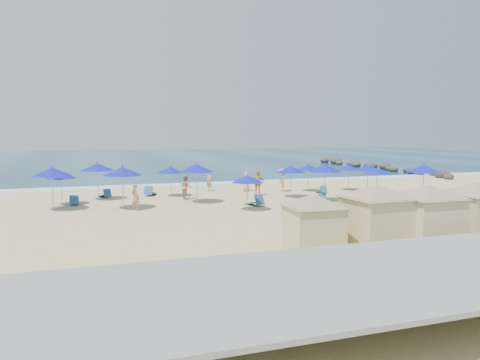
{
  "coord_description": "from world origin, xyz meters",
  "views": [
    {
      "loc": [
        -10.99,
        -24.96,
        4.78
      ],
      "look_at": [
        -1.51,
        3.0,
        1.67
      ],
      "focal_mm": 35.0,
      "sensor_mm": 36.0,
      "label": 1
    }
  ],
  "objects_px": {
    "umbrella_8": "(325,168)",
    "beachgoer_3": "(282,180)",
    "umbrella_11": "(424,169)",
    "umbrella_3": "(122,171)",
    "umbrella_7": "(291,169)",
    "umbrella_2": "(97,167)",
    "umbrella_13": "(377,171)",
    "umbrella_6": "(247,179)",
    "beachgoer_0": "(136,198)",
    "rock_jetty": "(376,166)",
    "cabana_0": "(313,217)",
    "beachgoer_5": "(209,181)",
    "beachgoer_1": "(186,187)",
    "beachgoer_2": "(258,183)",
    "cabana_1": "(376,210)",
    "umbrella_0": "(61,175)",
    "trash_bin": "(346,218)",
    "umbrella_10": "(368,168)",
    "umbrella_4": "(171,170)",
    "umbrella_9": "(309,167)",
    "umbrella_1": "(52,172)",
    "cabana_2": "(428,209)",
    "umbrella_12": "(349,167)",
    "umbrella_5": "(197,168)",
    "cabana_3": "(475,204)"
  },
  "relations": [
    {
      "from": "umbrella_8",
      "to": "beachgoer_3",
      "type": "xyz_separation_m",
      "value": [
        -0.63,
        5.76,
        -1.37
      ]
    },
    {
      "from": "beachgoer_3",
      "to": "umbrella_11",
      "type": "bearing_deg",
      "value": 52.38
    },
    {
      "from": "umbrella_3",
      "to": "umbrella_7",
      "type": "distance_m",
      "value": 11.94
    },
    {
      "from": "umbrella_2",
      "to": "umbrella_13",
      "type": "distance_m",
      "value": 19.81
    },
    {
      "from": "umbrella_6",
      "to": "beachgoer_0",
      "type": "bearing_deg",
      "value": 160.83
    },
    {
      "from": "umbrella_8",
      "to": "beachgoer_0",
      "type": "relative_size",
      "value": 1.69
    },
    {
      "from": "beachgoer_0",
      "to": "umbrella_11",
      "type": "bearing_deg",
      "value": -132.41
    },
    {
      "from": "rock_jetty",
      "to": "umbrella_8",
      "type": "height_order",
      "value": "umbrella_8"
    },
    {
      "from": "cabana_0",
      "to": "beachgoer_5",
      "type": "bearing_deg",
      "value": 86.42
    },
    {
      "from": "beachgoer_1",
      "to": "beachgoer_2",
      "type": "relative_size",
      "value": 0.95
    },
    {
      "from": "umbrella_8",
      "to": "umbrella_11",
      "type": "distance_m",
      "value": 6.58
    },
    {
      "from": "cabana_1",
      "to": "beachgoer_5",
      "type": "distance_m",
      "value": 20.45
    },
    {
      "from": "umbrella_0",
      "to": "beachgoer_0",
      "type": "distance_m",
      "value": 5.73
    },
    {
      "from": "umbrella_8",
      "to": "beachgoer_2",
      "type": "height_order",
      "value": "umbrella_8"
    },
    {
      "from": "trash_bin",
      "to": "umbrella_0",
      "type": "xyz_separation_m",
      "value": [
        -13.92,
        11.58,
        1.6
      ]
    },
    {
      "from": "umbrella_10",
      "to": "umbrella_11",
      "type": "bearing_deg",
      "value": -75.43
    },
    {
      "from": "trash_bin",
      "to": "umbrella_7",
      "type": "xyz_separation_m",
      "value": [
        1.56,
        10.0,
        1.69
      ]
    },
    {
      "from": "umbrella_4",
      "to": "umbrella_8",
      "type": "bearing_deg",
      "value": -31.48
    },
    {
      "from": "umbrella_11",
      "to": "umbrella_9",
      "type": "bearing_deg",
      "value": 122.08
    },
    {
      "from": "umbrella_1",
      "to": "beachgoer_5",
      "type": "height_order",
      "value": "umbrella_1"
    },
    {
      "from": "cabana_0",
      "to": "umbrella_2",
      "type": "xyz_separation_m",
      "value": [
        -7.29,
        17.95,
        0.79
      ]
    },
    {
      "from": "umbrella_9",
      "to": "beachgoer_5",
      "type": "relative_size",
      "value": 1.35
    },
    {
      "from": "cabana_0",
      "to": "umbrella_13",
      "type": "distance_m",
      "value": 17.46
    },
    {
      "from": "umbrella_2",
      "to": "beachgoer_3",
      "type": "xyz_separation_m",
      "value": [
        13.93,
        0.04,
        -1.38
      ]
    },
    {
      "from": "cabana_2",
      "to": "trash_bin",
      "type": "bearing_deg",
      "value": 94.86
    },
    {
      "from": "umbrella_4",
      "to": "umbrella_6",
      "type": "xyz_separation_m",
      "value": [
        3.24,
        -7.56,
        -0.04
      ]
    },
    {
      "from": "beachgoer_2",
      "to": "umbrella_9",
      "type": "bearing_deg",
      "value": 31.35
    },
    {
      "from": "umbrella_2",
      "to": "umbrella_10",
      "type": "bearing_deg",
      "value": -9.95
    },
    {
      "from": "umbrella_9",
      "to": "umbrella_1",
      "type": "bearing_deg",
      "value": -170.44
    },
    {
      "from": "cabana_0",
      "to": "umbrella_12",
      "type": "relative_size",
      "value": 1.92
    },
    {
      "from": "rock_jetty",
      "to": "umbrella_12",
      "type": "xyz_separation_m",
      "value": [
        -14.72,
        -17.24,
        1.52
      ]
    },
    {
      "from": "cabana_1",
      "to": "cabana_0",
      "type": "bearing_deg",
      "value": 174.57
    },
    {
      "from": "umbrella_6",
      "to": "umbrella_7",
      "type": "distance_m",
      "value": 6.43
    },
    {
      "from": "umbrella_5",
      "to": "umbrella_6",
      "type": "distance_m",
      "value": 4.52
    },
    {
      "from": "umbrella_7",
      "to": "umbrella_11",
      "type": "relative_size",
      "value": 0.9
    },
    {
      "from": "cabana_0",
      "to": "umbrella_13",
      "type": "height_order",
      "value": "cabana_0"
    },
    {
      "from": "umbrella_7",
      "to": "beachgoer_2",
      "type": "xyz_separation_m",
      "value": [
        -1.9,
        1.76,
        -1.13
      ]
    },
    {
      "from": "umbrella_0",
      "to": "umbrella_4",
      "type": "distance_m",
      "value": 7.61
    },
    {
      "from": "umbrella_0",
      "to": "beachgoer_3",
      "type": "xyz_separation_m",
      "value": [
        16.23,
        1.71,
        -1.04
      ]
    },
    {
      "from": "umbrella_2",
      "to": "beachgoer_0",
      "type": "height_order",
      "value": "umbrella_2"
    },
    {
      "from": "umbrella_5",
      "to": "beachgoer_0",
      "type": "distance_m",
      "value": 4.79
    },
    {
      "from": "umbrella_1",
      "to": "umbrella_7",
      "type": "distance_m",
      "value": 15.92
    },
    {
      "from": "beachgoer_1",
      "to": "cabana_3",
      "type": "bearing_deg",
      "value": -159.83
    },
    {
      "from": "cabana_1",
      "to": "umbrella_11",
      "type": "bearing_deg",
      "value": 43.19
    },
    {
      "from": "umbrella_6",
      "to": "umbrella_12",
      "type": "height_order",
      "value": "umbrella_6"
    },
    {
      "from": "umbrella_3",
      "to": "umbrella_12",
      "type": "distance_m",
      "value": 18.31
    },
    {
      "from": "trash_bin",
      "to": "beachgoer_1",
      "type": "height_order",
      "value": "beachgoer_1"
    },
    {
      "from": "cabana_1",
      "to": "umbrella_11",
      "type": "height_order",
      "value": "cabana_1"
    },
    {
      "from": "umbrella_2",
      "to": "umbrella_4",
      "type": "bearing_deg",
      "value": 0.7
    },
    {
      "from": "umbrella_8",
      "to": "umbrella_11",
      "type": "xyz_separation_m",
      "value": [
        6.15,
        -2.35,
        -0.02
      ]
    }
  ]
}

